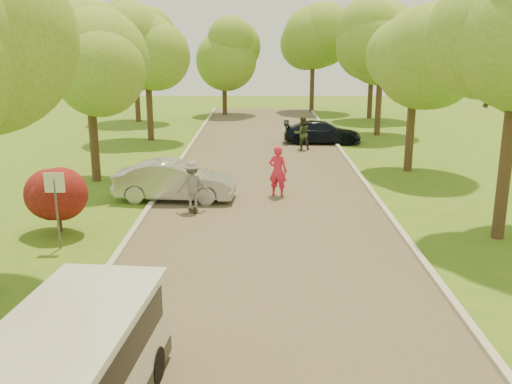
{
  "coord_description": "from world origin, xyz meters",
  "views": [
    {
      "loc": [
        -0.21,
        -10.96,
        5.62
      ],
      "look_at": [
        -0.33,
        5.31,
        1.3
      ],
      "focal_mm": 40.0,
      "sensor_mm": 36.0,
      "label": 1
    }
  ],
  "objects_px": {
    "silver_sedan": "(175,181)",
    "longboard": "(193,208)",
    "dark_sedan": "(322,132)",
    "street_sign": "(55,195)",
    "minivan": "(64,383)",
    "person_striped": "(278,171)",
    "person_olive": "(302,134)",
    "skateboarder": "(192,185)"
  },
  "relations": [
    {
      "from": "silver_sedan",
      "to": "longboard",
      "type": "xyz_separation_m",
      "value": [
        0.8,
        -1.41,
        -0.62
      ]
    },
    {
      "from": "longboard",
      "to": "dark_sedan",
      "type": "bearing_deg",
      "value": -129.26
    },
    {
      "from": "street_sign",
      "to": "minivan",
      "type": "relative_size",
      "value": 0.44
    },
    {
      "from": "silver_sedan",
      "to": "minivan",
      "type": "bearing_deg",
      "value": -175.05
    },
    {
      "from": "silver_sedan",
      "to": "person_striped",
      "type": "xyz_separation_m",
      "value": [
        3.75,
        0.57,
        0.24
      ]
    },
    {
      "from": "dark_sedan",
      "to": "person_striped",
      "type": "xyz_separation_m",
      "value": [
        -2.85,
        -11.41,
        0.32
      ]
    },
    {
      "from": "dark_sedan",
      "to": "silver_sedan",
      "type": "bearing_deg",
      "value": 153.63
    },
    {
      "from": "silver_sedan",
      "to": "longboard",
      "type": "bearing_deg",
      "value": -146.82
    },
    {
      "from": "street_sign",
      "to": "silver_sedan",
      "type": "distance_m",
      "value": 5.71
    },
    {
      "from": "longboard",
      "to": "person_striped",
      "type": "height_order",
      "value": "person_striped"
    },
    {
      "from": "longboard",
      "to": "person_olive",
      "type": "distance_m",
      "value": 12.17
    },
    {
      "from": "longboard",
      "to": "skateboarder",
      "type": "distance_m",
      "value": 0.83
    },
    {
      "from": "street_sign",
      "to": "person_olive",
      "type": "xyz_separation_m",
      "value": [
        7.8,
        14.94,
        -0.67
      ]
    },
    {
      "from": "person_striped",
      "to": "street_sign",
      "type": "bearing_deg",
      "value": 60.52
    },
    {
      "from": "street_sign",
      "to": "dark_sedan",
      "type": "bearing_deg",
      "value": 61.91
    },
    {
      "from": "dark_sedan",
      "to": "person_olive",
      "type": "distance_m",
      "value": 2.49
    },
    {
      "from": "dark_sedan",
      "to": "skateboarder",
      "type": "distance_m",
      "value": 14.59
    },
    {
      "from": "minivan",
      "to": "person_olive",
      "type": "height_order",
      "value": "minivan"
    },
    {
      "from": "minivan",
      "to": "person_striped",
      "type": "height_order",
      "value": "person_striped"
    },
    {
      "from": "dark_sedan",
      "to": "longboard",
      "type": "relative_size",
      "value": 5.0
    },
    {
      "from": "street_sign",
      "to": "minivan",
      "type": "xyz_separation_m",
      "value": [
        2.82,
        -7.89,
        -0.62
      ]
    },
    {
      "from": "longboard",
      "to": "silver_sedan",
      "type": "bearing_deg",
      "value": -76.19
    },
    {
      "from": "minivan",
      "to": "longboard",
      "type": "bearing_deg",
      "value": 92.94
    },
    {
      "from": "silver_sedan",
      "to": "longboard",
      "type": "distance_m",
      "value": 1.73
    },
    {
      "from": "silver_sedan",
      "to": "person_striped",
      "type": "bearing_deg",
      "value": -77.81
    },
    {
      "from": "person_striped",
      "to": "person_olive",
      "type": "distance_m",
      "value": 9.43
    },
    {
      "from": "dark_sedan",
      "to": "skateboarder",
      "type": "bearing_deg",
      "value": 159.05
    },
    {
      "from": "person_striped",
      "to": "skateboarder",
      "type": "bearing_deg",
      "value": 52.29
    },
    {
      "from": "skateboarder",
      "to": "minivan",
      "type": "bearing_deg",
      "value": 71.8
    },
    {
      "from": "silver_sedan",
      "to": "dark_sedan",
      "type": "distance_m",
      "value": 13.68
    },
    {
      "from": "person_striped",
      "to": "minivan",
      "type": "bearing_deg",
      "value": 94.24
    },
    {
      "from": "street_sign",
      "to": "person_olive",
      "type": "distance_m",
      "value": 16.86
    },
    {
      "from": "skateboarder",
      "to": "person_olive",
      "type": "xyz_separation_m",
      "value": [
        4.5,
        11.28,
        -0.04
      ]
    },
    {
      "from": "longboard",
      "to": "person_striped",
      "type": "xyz_separation_m",
      "value": [
        2.95,
        1.98,
        0.86
      ]
    },
    {
      "from": "longboard",
      "to": "skateboarder",
      "type": "height_order",
      "value": "skateboarder"
    },
    {
      "from": "longboard",
      "to": "person_striped",
      "type": "relative_size",
      "value": 0.46
    },
    {
      "from": "street_sign",
      "to": "skateboarder",
      "type": "xyz_separation_m",
      "value": [
        3.3,
        3.66,
        -0.64
      ]
    },
    {
      "from": "street_sign",
      "to": "silver_sedan",
      "type": "bearing_deg",
      "value": 63.74
    },
    {
      "from": "street_sign",
      "to": "person_striped",
      "type": "relative_size",
      "value": 1.14
    },
    {
      "from": "skateboarder",
      "to": "dark_sedan",
      "type": "bearing_deg",
      "value": -129.26
    },
    {
      "from": "street_sign",
      "to": "longboard",
      "type": "xyz_separation_m",
      "value": [
        3.3,
        3.66,
        -1.47
      ]
    },
    {
      "from": "silver_sedan",
      "to": "dark_sedan",
      "type": "xyz_separation_m",
      "value": [
        6.6,
        11.98,
        -0.08
      ]
    }
  ]
}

